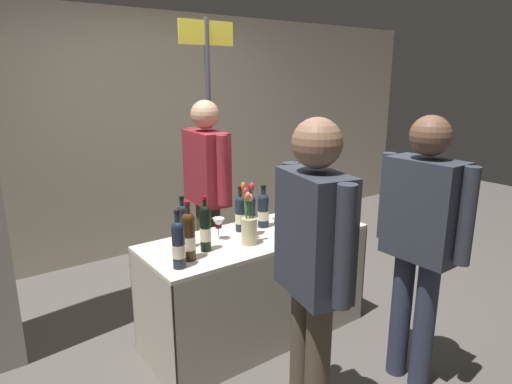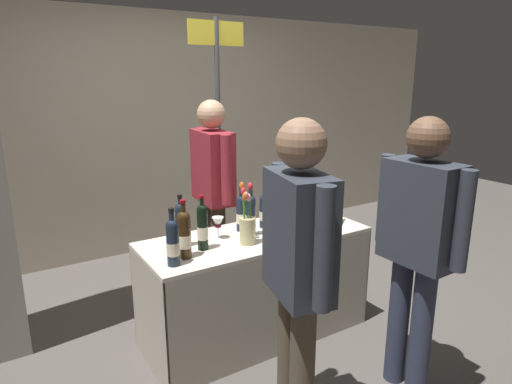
# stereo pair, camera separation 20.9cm
# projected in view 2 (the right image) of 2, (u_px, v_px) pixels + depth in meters

# --- Properties ---
(ground_plane) EXTENTS (12.00, 12.00, 0.00)m
(ground_plane) POSITION_uv_depth(u_px,v_px,m) (256.00, 333.00, 3.18)
(ground_plane) COLOR #514C47
(back_partition) EXTENTS (7.79, 0.12, 2.40)m
(back_partition) POSITION_uv_depth(u_px,v_px,m) (151.00, 135.00, 4.53)
(back_partition) COLOR #B2A893
(back_partition) RESTS_ON ground_plane
(tasting_table) EXTENTS (1.55, 0.61, 0.75)m
(tasting_table) POSITION_uv_depth(u_px,v_px,m) (256.00, 268.00, 3.05)
(tasting_table) COLOR beige
(tasting_table) RESTS_ON ground_plane
(featured_wine_bottle) EXTENTS (0.07, 0.07, 0.35)m
(featured_wine_bottle) POSITION_uv_depth(u_px,v_px,m) (203.00, 227.00, 2.71)
(featured_wine_bottle) COLOR black
(featured_wine_bottle) RESTS_ON tasting_table
(display_bottle_0) EXTENTS (0.08, 0.08, 0.33)m
(display_bottle_0) POSITION_uv_depth(u_px,v_px,m) (287.00, 208.00, 3.10)
(display_bottle_0) COLOR #38230F
(display_bottle_0) RESTS_ON tasting_table
(display_bottle_1) EXTENTS (0.07, 0.07, 0.35)m
(display_bottle_1) POSITION_uv_depth(u_px,v_px,m) (312.00, 194.00, 3.43)
(display_bottle_1) COLOR #192333
(display_bottle_1) RESTS_ON tasting_table
(display_bottle_2) EXTENTS (0.07, 0.07, 0.35)m
(display_bottle_2) POSITION_uv_depth(u_px,v_px,m) (251.00, 215.00, 2.95)
(display_bottle_2) COLOR #192333
(display_bottle_2) RESTS_ON tasting_table
(display_bottle_3) EXTENTS (0.07, 0.07, 0.34)m
(display_bottle_3) POSITION_uv_depth(u_px,v_px,m) (181.00, 225.00, 2.75)
(display_bottle_3) COLOR #192333
(display_bottle_3) RESTS_ON tasting_table
(display_bottle_4) EXTENTS (0.08, 0.08, 0.30)m
(display_bottle_4) POSITION_uv_depth(u_px,v_px,m) (265.00, 210.00, 3.11)
(display_bottle_4) COLOR #192333
(display_bottle_4) RESTS_ON tasting_table
(display_bottle_5) EXTENTS (0.08, 0.08, 0.35)m
(display_bottle_5) POSITION_uv_depth(u_px,v_px,m) (184.00, 234.00, 2.58)
(display_bottle_5) COLOR #38230F
(display_bottle_5) RESTS_ON tasting_table
(display_bottle_6) EXTENTS (0.07, 0.07, 0.32)m
(display_bottle_6) POSITION_uv_depth(u_px,v_px,m) (241.00, 213.00, 3.04)
(display_bottle_6) COLOR #192333
(display_bottle_6) RESTS_ON tasting_table
(display_bottle_7) EXTENTS (0.07, 0.07, 0.32)m
(display_bottle_7) POSITION_uv_depth(u_px,v_px,m) (302.00, 206.00, 3.20)
(display_bottle_7) COLOR #38230F
(display_bottle_7) RESTS_ON tasting_table
(display_bottle_8) EXTENTS (0.07, 0.07, 0.34)m
(display_bottle_8) POSITION_uv_depth(u_px,v_px,m) (173.00, 242.00, 2.48)
(display_bottle_8) COLOR #192333
(display_bottle_8) RESTS_ON tasting_table
(wine_glass_near_vendor) EXTENTS (0.08, 0.08, 0.15)m
(wine_glass_near_vendor) POSITION_uv_depth(u_px,v_px,m) (218.00, 223.00, 2.89)
(wine_glass_near_vendor) COLOR silver
(wine_glass_near_vendor) RESTS_ON tasting_table
(wine_glass_mid) EXTENTS (0.07, 0.07, 0.13)m
(wine_glass_mid) POSITION_uv_depth(u_px,v_px,m) (277.00, 222.00, 2.97)
(wine_glass_mid) COLOR silver
(wine_glass_mid) RESTS_ON tasting_table
(flower_vase) EXTENTS (0.10, 0.12, 0.40)m
(flower_vase) POSITION_uv_depth(u_px,v_px,m) (247.00, 225.00, 2.80)
(flower_vase) COLOR tan
(flower_vase) RESTS_ON tasting_table
(brochure_stand) EXTENTS (0.14, 0.11, 0.13)m
(brochure_stand) POSITION_uv_depth(u_px,v_px,m) (340.00, 215.00, 3.21)
(brochure_stand) COLOR silver
(brochure_stand) RESTS_ON tasting_table
(vendor_presenter) EXTENTS (0.24, 0.62, 1.61)m
(vendor_presenter) POSITION_uv_depth(u_px,v_px,m) (213.00, 181.00, 3.54)
(vendor_presenter) COLOR #4C4233
(vendor_presenter) RESTS_ON ground_plane
(taster_foreground_right) EXTENTS (0.29, 0.54, 1.62)m
(taster_foreground_right) POSITION_uv_depth(u_px,v_px,m) (298.00, 262.00, 2.02)
(taster_foreground_right) COLOR #4C4233
(taster_foreground_right) RESTS_ON ground_plane
(taster_foreground_left) EXTENTS (0.22, 0.57, 1.59)m
(taster_foreground_left) POSITION_uv_depth(u_px,v_px,m) (418.00, 235.00, 2.41)
(taster_foreground_left) COLOR #2D3347
(taster_foreground_left) RESTS_ON ground_plane
(booth_signpost) EXTENTS (0.51, 0.04, 2.26)m
(booth_signpost) POSITION_uv_depth(u_px,v_px,m) (218.00, 122.00, 3.87)
(booth_signpost) COLOR #47474C
(booth_signpost) RESTS_ON ground_plane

